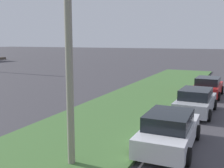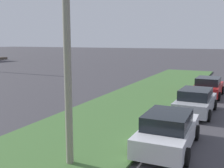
% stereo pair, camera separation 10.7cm
% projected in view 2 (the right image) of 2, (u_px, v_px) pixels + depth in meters
% --- Properties ---
extents(grass_median, '(60.00, 6.00, 0.12)m').
position_uv_depth(grass_median, '(64.00, 145.00, 10.80)').
color(grass_median, '#477238').
rests_on(grass_median, ground).
extents(parked_car_white, '(4.33, 2.08, 1.47)m').
position_uv_depth(parked_car_white, '(168.00, 131.00, 10.59)').
color(parked_car_white, silver).
rests_on(parked_car_white, ground).
extents(parked_car_silver, '(4.36, 2.13, 1.47)m').
position_uv_depth(parked_car_silver, '(196.00, 101.00, 15.66)').
color(parked_car_silver, '#B2B5BA').
rests_on(parked_car_silver, ground).
extents(parked_car_red, '(4.36, 2.13, 1.47)m').
position_uv_depth(parked_car_red, '(208.00, 87.00, 20.53)').
color(parked_car_red, red).
rests_on(parked_car_red, ground).
extents(streetlight, '(0.37, 2.87, 7.50)m').
position_uv_depth(streetlight, '(76.00, 34.00, 8.33)').
color(streetlight, gray).
rests_on(streetlight, ground).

